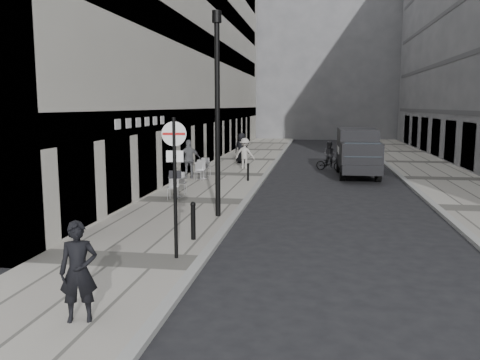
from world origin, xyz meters
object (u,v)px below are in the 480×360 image
at_px(sign_post, 175,169).
at_px(walking_man, 79,272).
at_px(panel_van, 358,150).
at_px(cyclist, 330,159).
at_px(lamppost, 217,105).

bearing_deg(sign_post, walking_man, -106.86).
bearing_deg(walking_man, panel_van, 55.20).
bearing_deg(panel_van, cyclist, 121.43).
distance_m(sign_post, panel_van, 16.86).
bearing_deg(cyclist, sign_post, -82.83).
bearing_deg(walking_man, lamppost, 67.42).
bearing_deg(cyclist, panel_van, -38.43).
xyz_separation_m(walking_man, sign_post, (0.62, 3.71, 1.28)).
height_order(walking_man, sign_post, sign_post).
relative_size(lamppost, panel_van, 1.22).
distance_m(walking_man, sign_post, 3.98).
bearing_deg(lamppost, cyclist, 73.81).
distance_m(panel_van, cyclist, 2.74).
height_order(sign_post, cyclist, sign_post).
xyz_separation_m(walking_man, lamppost, (0.71, 8.44, 2.77)).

